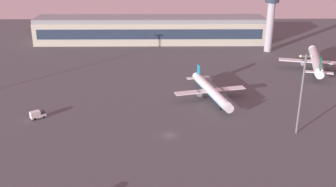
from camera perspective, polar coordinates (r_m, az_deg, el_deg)
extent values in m
plane|color=#4C4C51|center=(139.92, 0.22, -5.95)|extent=(416.00, 416.00, 0.00)
cube|color=#B2AD99|center=(261.30, -2.56, 8.82)|extent=(145.43, 22.00, 14.00)
cube|color=#263347|center=(250.23, -2.64, 8.41)|extent=(139.61, 0.40, 6.16)
cube|color=gray|center=(259.61, -2.59, 10.59)|extent=(145.43, 19.80, 2.40)
cylinder|color=#A8A8B2|center=(245.50, 14.27, 9.13)|extent=(4.40, 4.40, 28.91)
cylinder|color=#2D3847|center=(242.74, 14.63, 12.81)|extent=(8.00, 8.00, 3.00)
cylinder|color=white|center=(168.82, 6.18, 0.38)|extent=(12.19, 34.50, 3.66)
cone|color=white|center=(153.06, 8.63, -2.05)|extent=(3.94, 3.11, 3.48)
cone|color=white|center=(185.27, 4.13, 2.40)|extent=(3.86, 3.43, 3.30)
cube|color=white|center=(169.73, 6.06, 0.43)|extent=(30.82, 11.42, 0.34)
cube|color=white|center=(183.58, 4.32, 2.27)|extent=(10.84, 4.88, 0.34)
cube|color=#1984B2|center=(182.37, 4.37, 3.12)|extent=(1.05, 3.06, 6.26)
cylinder|color=slate|center=(171.85, 7.70, 0.38)|extent=(2.92, 3.89, 2.12)
cylinder|color=slate|center=(168.24, 4.36, 0.05)|extent=(2.92, 3.89, 2.12)
cube|color=#1984B2|center=(169.19, 6.16, 0.06)|extent=(11.14, 31.73, 0.35)
cylinder|color=#333338|center=(159.95, 7.56, -1.59)|extent=(0.27, 0.27, 3.42)
cylinder|color=black|center=(160.63, 7.53, -2.15)|extent=(0.64, 1.12, 1.06)
cylinder|color=#333338|center=(172.26, 6.53, 0.19)|extent=(0.27, 0.27, 3.42)
cylinder|color=black|center=(172.89, 6.51, -0.34)|extent=(0.64, 1.12, 1.06)
cylinder|color=#333338|center=(170.83, 5.20, 0.06)|extent=(0.27, 0.27, 3.42)
cylinder|color=black|center=(171.46, 5.18, -0.47)|extent=(0.64, 1.12, 1.06)
cylinder|color=white|center=(219.96, 20.29, 4.41)|extent=(14.96, 40.96, 4.35)
cone|color=white|center=(241.08, 19.89, 5.89)|extent=(4.71, 3.73, 4.14)
cone|color=white|center=(198.82, 20.78, 2.59)|extent=(4.62, 4.12, 3.92)
cube|color=white|center=(218.93, 20.31, 4.27)|extent=(36.59, 13.99, 0.40)
cube|color=white|center=(200.82, 20.74, 2.85)|extent=(12.88, 5.94, 0.40)
cube|color=#146B4C|center=(200.13, 20.86, 3.82)|extent=(1.29, 3.63, 7.45)
cylinder|color=slate|center=(218.56, 18.64, 4.23)|extent=(3.51, 4.64, 2.52)
cylinder|color=slate|center=(219.93, 21.91, 3.90)|extent=(3.51, 4.64, 2.52)
cube|color=#146B4C|center=(220.29, 20.25, 4.11)|extent=(13.68, 37.66, 0.41)
cylinder|color=#333338|center=(233.15, 19.98, 4.85)|extent=(0.32, 0.32, 4.07)
cylinder|color=black|center=(233.70, 19.91, 4.38)|extent=(0.77, 1.34, 1.26)
cylinder|color=#333338|center=(217.54, 19.62, 3.75)|extent=(0.32, 0.32, 4.07)
cylinder|color=black|center=(218.12, 19.56, 3.24)|extent=(0.77, 1.34, 1.26)
cylinder|color=#333338|center=(218.09, 20.94, 3.62)|extent=(0.32, 0.32, 4.07)
cylinder|color=black|center=(218.68, 20.87, 3.11)|extent=(0.77, 1.34, 1.26)
cube|color=white|center=(160.08, -17.53, -2.90)|extent=(3.63, 3.55, 1.20)
cube|color=#1E232D|center=(159.70, -17.57, -2.59)|extent=(3.25, 3.20, 0.70)
cube|color=white|center=(159.16, -18.40, -2.88)|extent=(4.27, 3.97, 2.60)
cylinder|color=black|center=(161.34, -17.51, -2.94)|extent=(0.91, 0.77, 0.90)
cylinder|color=black|center=(159.50, -17.25, -3.20)|extent=(0.91, 0.77, 0.90)
cylinder|color=black|center=(160.44, -18.68, -3.23)|extent=(0.91, 0.77, 0.90)
cylinder|color=black|center=(158.59, -18.44, -3.49)|extent=(0.91, 0.77, 0.90)
cylinder|color=slate|center=(142.93, 18.42, -0.21)|extent=(0.70, 0.70, 28.58)
cube|color=slate|center=(138.70, 19.08, 5.04)|extent=(4.80, 0.40, 0.40)
sphere|color=#F9EAB2|center=(138.11, 18.37, 5.06)|extent=(0.90, 0.90, 0.90)
sphere|color=#F9EAB2|center=(139.31, 19.78, 5.02)|extent=(0.90, 0.90, 0.90)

